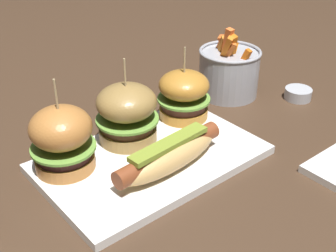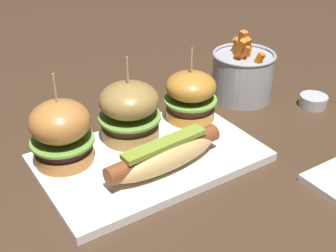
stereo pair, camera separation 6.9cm
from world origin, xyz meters
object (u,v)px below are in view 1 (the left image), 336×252
hot_dog (167,156)px  slider_left (62,139)px  slider_center (128,113)px  platter_main (151,159)px  fries_bucket (229,71)px  sauce_ramekin (298,93)px  slider_right (184,94)px

hot_dog → slider_left: bearing=138.6°
slider_center → hot_dog: bearing=-93.5°
platter_main → hot_dog: hot_dog is taller
fries_bucket → slider_left: bearing=-174.4°
slider_center → fries_bucket: slider_center is taller
platter_main → slider_left: bearing=154.4°
fries_bucket → sauce_ramekin: fries_bucket is taller
platter_main → slider_right: 0.15m
slider_left → sauce_ramekin: 0.49m
slider_right → sauce_ramekin: (0.24, -0.07, -0.05)m
hot_dog → slider_center: (0.01, 0.11, 0.03)m
slider_center → fries_bucket: bearing=6.9°
slider_left → sauce_ramekin: slider_left is taller
fries_bucket → platter_main: bearing=-160.7°
slider_right → sauce_ramekin: 0.26m
slider_left → sauce_ramekin: bearing=-8.1°
slider_center → fries_bucket: size_ratio=1.00×
platter_main → sauce_ramekin: 0.36m
hot_dog → slider_center: bearing=86.5°
slider_left → slider_right: size_ratio=1.10×
slider_left → fries_bucket: bearing=5.6°
platter_main → slider_left: size_ratio=2.35×
hot_dog → fries_bucket: size_ratio=1.40×
slider_left → fries_bucket: slider_left is taller
platter_main → slider_left: 0.14m
hot_dog → sauce_ramekin: (0.37, 0.03, -0.03)m
hot_dog → sauce_ramekin: size_ratio=3.71×
slider_center → sauce_ramekin: size_ratio=2.67×
slider_center → sauce_ramekin: 0.37m
platter_main → hot_dog: size_ratio=1.72×
fries_bucket → sauce_ramekin: size_ratio=2.66×
slider_left → slider_center: bearing=2.6°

